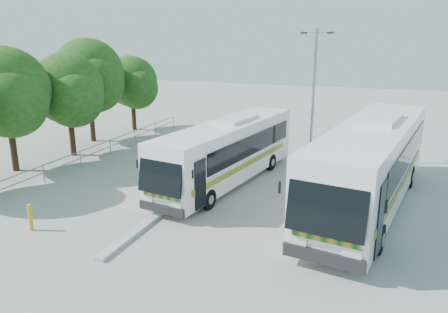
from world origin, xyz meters
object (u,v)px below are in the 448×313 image
at_px(tree_far_c, 69,89).
at_px(tree_far_b, 7,91).
at_px(tree_far_d, 89,74).
at_px(coach_adjacent, 371,163).
at_px(bollard, 30,217).
at_px(tree_far_e, 133,82).
at_px(lamppost, 314,90).
at_px(coach_main, 227,151).

bearing_deg(tree_far_c, tree_far_b, -102.91).
distance_m(tree_far_d, coach_adjacent, 20.59).
bearing_deg(bollard, tree_far_e, 109.21).
xyz_separation_m(tree_far_c, bollard, (5.79, -9.88, -3.71)).
xyz_separation_m(tree_far_c, coach_adjacent, (18.19, -2.69, -2.20)).
bearing_deg(tree_far_e, tree_far_d, -98.63).
bearing_deg(lamppost, tree_far_b, -141.11).
relative_size(tree_far_c, tree_far_d, 0.88).
relative_size(tree_far_e, coach_main, 0.51).
distance_m(tree_far_d, lamppost, 15.70).
bearing_deg(coach_adjacent, bollard, -140.52).
distance_m(tree_far_e, lamppost, 15.63).
distance_m(tree_far_c, tree_far_e, 8.22).
bearing_deg(tree_far_b, coach_main, 10.38).
relative_size(tree_far_b, tree_far_d, 0.95).
bearing_deg(tree_far_c, lamppost, 14.92).
bearing_deg(bollard, lamppost, 57.64).
relative_size(tree_far_d, lamppost, 0.93).
height_order(lamppost, bollard, lamppost).
xyz_separation_m(tree_far_d, bollard, (6.98, -13.58, -4.27)).
xyz_separation_m(coach_main, lamppost, (3.39, 5.57, 2.61)).
bearing_deg(coach_main, lamppost, 68.19).
height_order(tree_far_e, lamppost, lamppost).
xyz_separation_m(tree_far_b, coach_adjacent, (19.08, 1.21, -2.51)).
height_order(tree_far_d, tree_far_e, tree_far_d).
bearing_deg(tree_far_d, coach_adjacent, -18.24).
bearing_deg(coach_adjacent, tree_far_d, 171.10).
bearing_deg(tree_far_c, tree_far_d, 107.83).
distance_m(tree_far_d, bollard, 15.86).
relative_size(tree_far_e, coach_adjacent, 0.43).
height_order(tree_far_e, coach_adjacent, tree_far_e).
bearing_deg(tree_far_b, coach_adjacent, 3.64).
bearing_deg(bollard, tree_far_b, 138.18).
relative_size(coach_main, lamppost, 1.48).
bearing_deg(tree_far_c, coach_adjacent, -8.40).
xyz_separation_m(tree_far_b, coach_main, (12.01, 2.20, -2.84)).
bearing_deg(bollard, coach_main, 56.95).
height_order(tree_far_d, lamppost, lamppost).
xyz_separation_m(tree_far_e, coach_main, (11.62, -9.90, -2.16)).
distance_m(tree_far_b, tree_far_c, 4.01).
distance_m(tree_far_b, coach_adjacent, 19.28).
height_order(tree_far_b, coach_main, tree_far_b).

